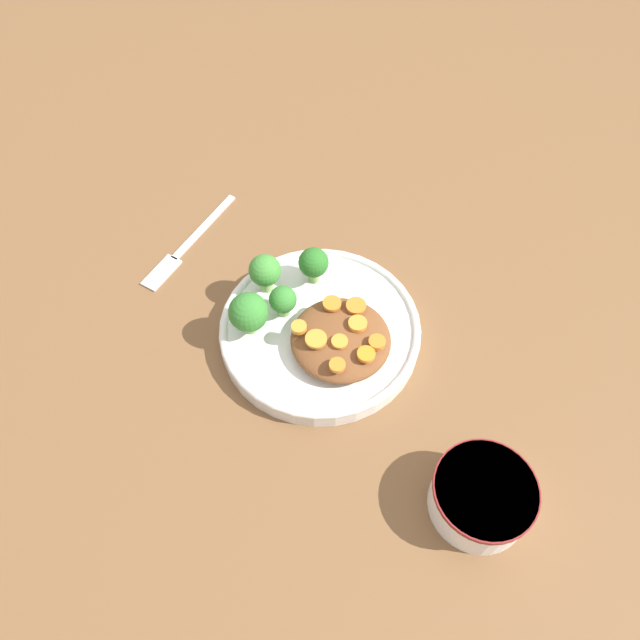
% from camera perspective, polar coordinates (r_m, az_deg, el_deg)
% --- Properties ---
extents(ground_plane, '(4.00, 4.00, 0.00)m').
position_cam_1_polar(ground_plane, '(0.77, 0.00, -1.49)').
color(ground_plane, brown).
extents(plate, '(0.25, 0.25, 0.03)m').
position_cam_1_polar(plate, '(0.76, 0.00, -0.92)').
color(plate, silver).
rests_on(plate, ground_plane).
extents(dip_bowl, '(0.11, 0.11, 0.05)m').
position_cam_1_polar(dip_bowl, '(0.68, 14.59, -15.31)').
color(dip_bowl, white).
rests_on(dip_bowl, ground_plane).
extents(stew_mound, '(0.12, 0.12, 0.03)m').
position_cam_1_polar(stew_mound, '(0.73, 1.95, -1.74)').
color(stew_mound, brown).
rests_on(stew_mound, plate).
extents(broccoli_floret_0, '(0.05, 0.05, 0.06)m').
position_cam_1_polar(broccoli_floret_0, '(0.73, -6.56, 0.67)').
color(broccoli_floret_0, '#7FA85B').
rests_on(broccoli_floret_0, plate).
extents(broccoli_floret_1, '(0.04, 0.04, 0.05)m').
position_cam_1_polar(broccoli_floret_1, '(0.77, -0.60, 5.20)').
color(broccoli_floret_1, '#759E51').
rests_on(broccoli_floret_1, plate).
extents(broccoli_floret_2, '(0.04, 0.04, 0.06)m').
position_cam_1_polar(broccoli_floret_2, '(0.77, -5.06, 4.45)').
color(broccoli_floret_2, '#7FA85B').
rests_on(broccoli_floret_2, plate).
extents(broccoli_floret_3, '(0.03, 0.03, 0.04)m').
position_cam_1_polar(broccoli_floret_3, '(0.75, -3.42, 1.81)').
color(broccoli_floret_3, '#7FA85B').
rests_on(broccoli_floret_3, plate).
extents(carrot_slice_0, '(0.02, 0.02, 0.01)m').
position_cam_1_polar(carrot_slice_0, '(0.70, 3.99, -3.35)').
color(carrot_slice_0, orange).
rests_on(carrot_slice_0, stew_mound).
extents(carrot_slice_1, '(0.02, 0.02, 0.01)m').
position_cam_1_polar(carrot_slice_1, '(0.69, 1.59, -4.14)').
color(carrot_slice_1, orange).
rests_on(carrot_slice_1, stew_mound).
extents(carrot_slice_2, '(0.03, 0.03, 0.00)m').
position_cam_1_polar(carrot_slice_2, '(0.71, -0.37, -1.76)').
color(carrot_slice_2, orange).
rests_on(carrot_slice_2, stew_mound).
extents(carrot_slice_3, '(0.02, 0.02, 0.00)m').
position_cam_1_polar(carrot_slice_3, '(0.74, 3.31, 1.31)').
color(carrot_slice_3, orange).
rests_on(carrot_slice_3, stew_mound).
extents(carrot_slice_4, '(0.02, 0.02, 0.01)m').
position_cam_1_polar(carrot_slice_4, '(0.71, 5.24, -2.03)').
color(carrot_slice_4, orange).
rests_on(carrot_slice_4, stew_mound).
extents(carrot_slice_5, '(0.02, 0.02, 0.00)m').
position_cam_1_polar(carrot_slice_5, '(0.71, 1.80, -1.99)').
color(carrot_slice_5, orange).
rests_on(carrot_slice_5, stew_mound).
extents(carrot_slice_6, '(0.02, 0.02, 0.00)m').
position_cam_1_polar(carrot_slice_6, '(0.74, 1.33, 1.32)').
color(carrot_slice_6, orange).
rests_on(carrot_slice_6, stew_mound).
extents(carrot_slice_7, '(0.02, 0.02, 0.01)m').
position_cam_1_polar(carrot_slice_7, '(0.72, -2.11, -0.50)').
color(carrot_slice_7, orange).
rests_on(carrot_slice_7, stew_mound).
extents(carrot_slice_8, '(0.02, 0.02, 0.01)m').
position_cam_1_polar(carrot_slice_8, '(0.72, 3.46, -0.35)').
color(carrot_slice_8, orange).
rests_on(carrot_slice_8, stew_mound).
extents(fork, '(0.19, 0.07, 0.01)m').
position_cam_1_polar(fork, '(0.88, -12.35, 6.44)').
color(fork, silver).
rests_on(fork, ground_plane).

